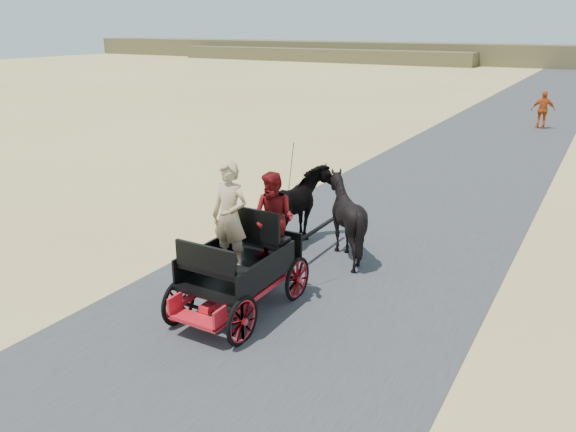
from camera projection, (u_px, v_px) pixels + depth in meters
The scene contains 9 objects.
ground at pixel (333, 270), 11.05m from camera, with size 140.00×140.00×0.00m, color tan.
road at pixel (333, 270), 11.05m from camera, with size 6.00×140.00×0.01m, color #38383A.
ridge_near at pixel (318, 55), 72.50m from camera, with size 40.00×4.00×1.60m, color brown.
carriage at pixel (240, 290), 9.42m from camera, with size 1.30×2.40×0.72m, color black, non-canonical shape.
horse_left at pixel (298, 209), 11.98m from camera, with size 0.91×2.01×1.70m, color black.
horse_right at pixel (345, 217), 11.46m from camera, with size 1.37×1.54×1.70m, color black.
driver_man at pixel (230, 216), 9.14m from camera, with size 0.66×0.43×1.80m, color tan.
passenger_woman at pixel (274, 218), 9.40m from camera, with size 0.77×0.60×1.58m, color #660C0F.
pedestrian at pixel (543, 110), 25.72m from camera, with size 1.01×0.42×1.73m, color #C44916.
Camera 1 is at (4.28, -9.20, 4.59)m, focal length 35.00 mm.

